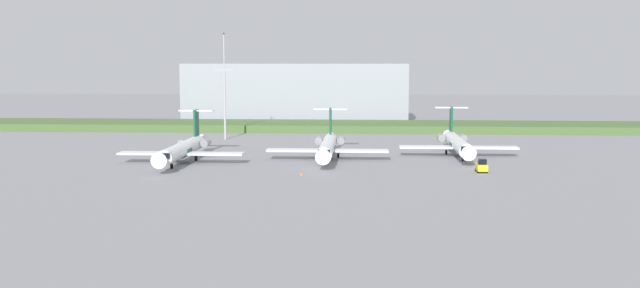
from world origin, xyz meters
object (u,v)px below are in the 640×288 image
object	(u,v)px
regional_jet_nearest	(183,149)
safety_cone_front_marker	(302,174)
regional_jet_third	(457,143)
regional_jet_second	(328,146)
baggage_tug	(482,166)
antenna_mast	(225,96)

from	to	relation	value
regional_jet_nearest	safety_cone_front_marker	xyz separation A→B (m)	(23.06, -13.98, -2.26)
regional_jet_nearest	regional_jet_third	distance (m)	52.94
regional_jet_second	baggage_tug	xyz separation A→B (m)	(26.49, -14.49, -1.53)
regional_jet_second	safety_cone_front_marker	bearing A→B (deg)	-99.23
regional_jet_third	antenna_mast	world-z (taller)	antenna_mast
regional_jet_nearest	safety_cone_front_marker	size ratio (longest dim) A/B	56.36
baggage_tug	antenna_mast	bearing A→B (deg)	138.14
regional_jet_nearest	regional_jet_third	xyz separation A→B (m)	(51.46, 12.44, 0.00)
regional_jet_nearest	regional_jet_second	distance (m)	26.95
regional_jet_third	baggage_tug	xyz separation A→B (m)	(1.33, -21.04, -1.53)
antenna_mast	safety_cone_front_marker	world-z (taller)	antenna_mast
regional_jet_nearest	baggage_tug	bearing A→B (deg)	-9.26
regional_jet_nearest	antenna_mast	bearing A→B (deg)	89.78
regional_jet_third	regional_jet_nearest	bearing A→B (deg)	-166.41
regional_jet_third	antenna_mast	size ratio (longest dim) A/B	1.23
regional_jet_nearest	antenna_mast	xyz separation A→B (m)	(0.15, 38.56, 7.90)
regional_jet_second	baggage_tug	bearing A→B (deg)	-28.69
regional_jet_third	safety_cone_front_marker	bearing A→B (deg)	-137.06
regional_jet_third	baggage_tug	size ratio (longest dim) A/B	9.69
regional_jet_nearest	baggage_tug	size ratio (longest dim) A/B	9.69
regional_jet_nearest	antenna_mast	world-z (taller)	antenna_mast
regional_jet_third	regional_jet_second	bearing A→B (deg)	-165.41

